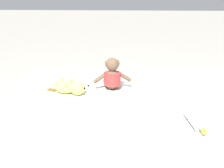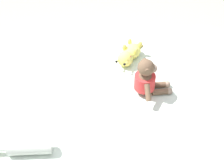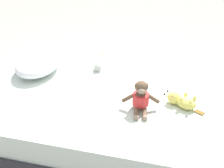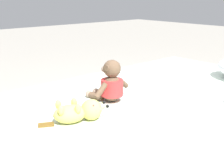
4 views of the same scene
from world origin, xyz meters
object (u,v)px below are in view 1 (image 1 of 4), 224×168
Objects in this scene: plush_monkey at (112,76)px; plush_yellow_creature at (70,87)px; bed at (150,129)px; glass_bottle at (194,118)px.

plush_yellow_creature is at bearing -68.60° from plush_monkey.
bed is 0.63m from plush_yellow_creature.
plush_monkey is 1.01× the size of glass_bottle.
plush_monkey is 0.89× the size of plush_yellow_creature.
plush_yellow_creature is at bearing -99.82° from bed.
plush_yellow_creature is 0.90m from glass_bottle.
plush_monkey is at bearing -127.82° from bed.
glass_bottle is (0.45, 0.77, -0.01)m from plush_yellow_creature.
plush_monkey is (-0.21, -0.27, 0.31)m from bed.
plush_monkey is at bearing 111.40° from plush_yellow_creature.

